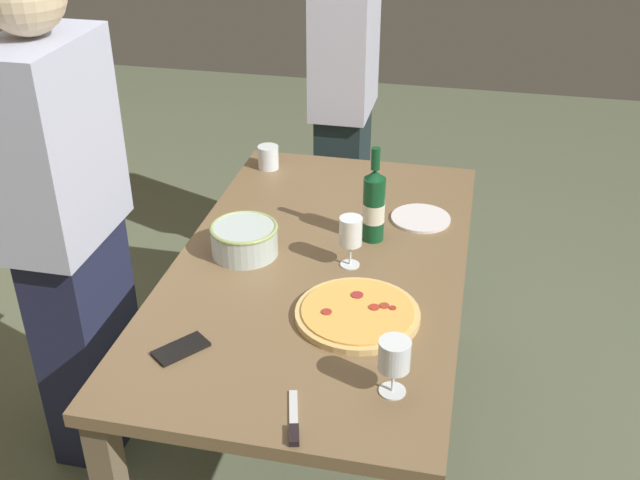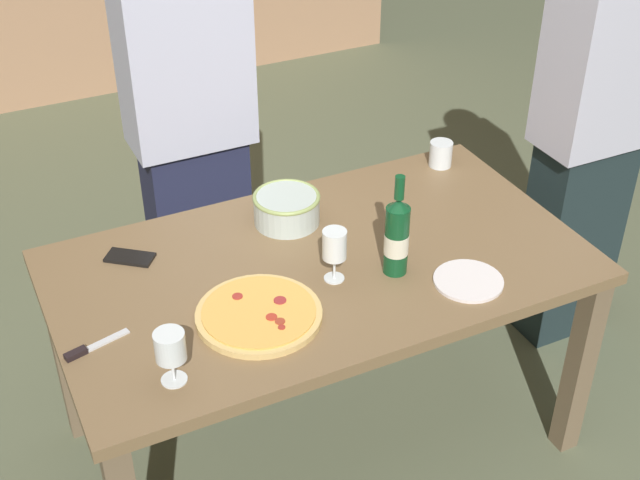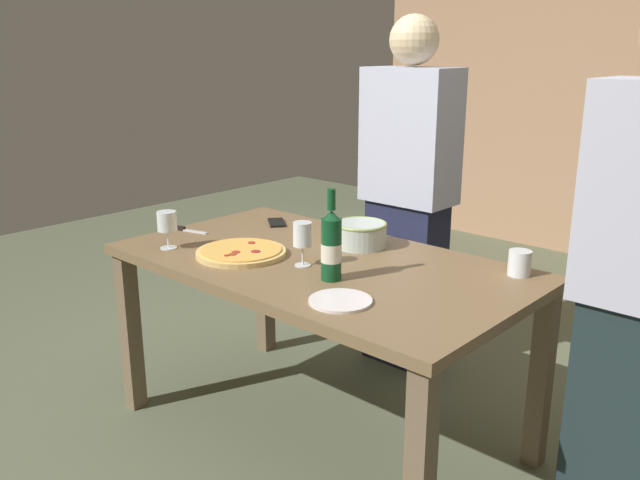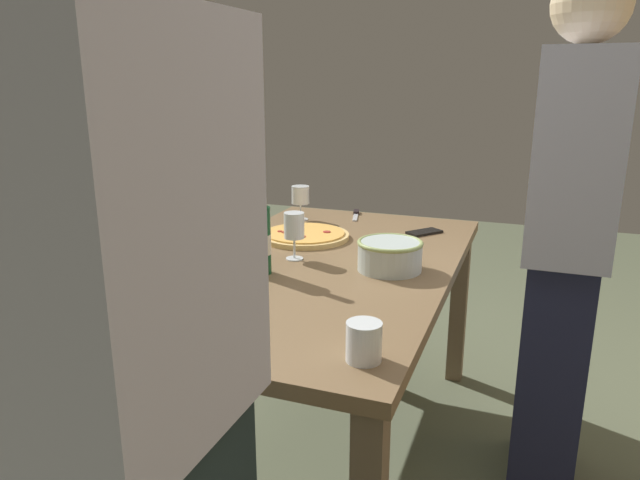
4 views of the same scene
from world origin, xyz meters
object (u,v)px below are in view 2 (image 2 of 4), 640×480
serving_bowl (285,208)px  cell_phone (130,257)px  side_plate (468,281)px  wine_glass_by_bottle (170,349)px  person_guest_left (591,134)px  person_host (191,134)px  wine_bottle (397,236)px  pizza_knife (88,348)px  dining_table (320,286)px  wine_glass_near_pizza (335,246)px  pizza (259,314)px  cup_amber (441,154)px

serving_bowl → cell_phone: 0.51m
serving_bowl → side_plate: serving_bowl is taller
wine_glass_by_bottle → side_plate: (0.90, 0.02, -0.10)m
person_guest_left → person_host: bearing=-33.5°
wine_bottle → pizza_knife: bearing=177.2°
dining_table → wine_glass_near_pizza: wine_glass_near_pizza is taller
pizza → person_guest_left: bearing=12.3°
cell_phone → wine_glass_by_bottle: bearing=33.9°
side_plate → cell_phone: (-0.86, 0.54, 0.00)m
cup_amber → person_guest_left: 0.53m
pizza → cup_amber: (0.91, 0.51, 0.03)m
pizza_knife → person_guest_left: person_guest_left is taller
pizza → pizza_knife: 0.46m
dining_table → person_guest_left: (1.13, 0.14, 0.20)m
person_guest_left → cell_phone: bearing=-11.3°
side_plate → person_host: size_ratio=0.12×
wine_glass_near_pizza → cup_amber: wine_glass_near_pizza is taller
wine_glass_near_pizza → person_host: 0.88m
dining_table → cup_amber: bearing=28.3°
pizza_knife → wine_bottle: bearing=-2.8°
serving_bowl → cup_amber: 0.66m
serving_bowl → dining_table: bearing=-89.0°
pizza_knife → person_host: 1.05m
side_plate → wine_bottle: bearing=139.3°
serving_bowl → person_guest_left: person_guest_left is taller
dining_table → person_guest_left: 1.16m
wine_glass_by_bottle → cell_phone: wine_glass_by_bottle is taller
wine_bottle → wine_glass_by_bottle: bearing=-167.5°
wine_glass_near_pizza → pizza_knife: size_ratio=0.91×
wine_glass_by_bottle → person_guest_left: size_ratio=0.09×
dining_table → cup_amber: cup_amber is taller
pizza_knife → wine_glass_by_bottle: bearing=-51.0°
cup_amber → pizza_knife: size_ratio=0.50×
person_guest_left → cup_amber: bearing=-30.1°
dining_table → pizza_knife: size_ratio=8.71×
wine_bottle → serving_bowl: bearing=115.6°
dining_table → side_plate: (0.34, -0.28, 0.10)m
serving_bowl → wine_glass_near_pizza: size_ratio=1.30×
dining_table → wine_glass_near_pizza: size_ratio=9.59×
wine_glass_by_bottle → wine_glass_near_pizza: bearing=20.4°
serving_bowl → wine_glass_near_pizza: bearing=-89.0°
cup_amber → person_host: bearing=151.4°
serving_bowl → pizza_knife: (-0.72, -0.34, -0.05)m
cup_amber → side_plate: size_ratio=0.44×
wine_bottle → person_guest_left: bearing=16.3°
side_plate → pizza: bearing=169.3°
dining_table → wine_glass_near_pizza: bearing=-88.9°
side_plate → pizza_knife: (-1.07, 0.19, 0.00)m
wine_bottle → cup_amber: wine_bottle is taller
cup_amber → person_guest_left: bearing=-23.1°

